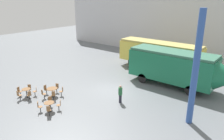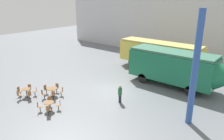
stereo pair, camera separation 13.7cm
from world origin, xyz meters
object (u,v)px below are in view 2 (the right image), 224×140
at_px(passenger_coach_vintage, 160,53).
at_px(cafe_table_near, 52,90).
at_px(cafe_table_mid, 49,104).
at_px(visitor_person, 120,93).
at_px(streamlined_locomotive, 179,67).
at_px(cafe_chair_0, 46,89).
at_px(cafe_table_far, 26,91).

relative_size(passenger_coach_vintage, cafe_table_near, 10.45).
distance_m(cafe_table_near, cafe_table_mid, 2.75).
height_order(cafe_table_mid, visitor_person, visitor_person).
xyz_separation_m(passenger_coach_vintage, cafe_table_near, (-3.92, -12.91, -1.49)).
height_order(streamlined_locomotive, cafe_table_mid, streamlined_locomotive).
distance_m(cafe_chair_0, visitor_person, 7.07).
xyz_separation_m(cafe_table_far, cafe_chair_0, (0.81, 1.47, -0.08)).
relative_size(streamlined_locomotive, cafe_table_near, 10.70).
bearing_deg(streamlined_locomotive, visitor_person, -110.79).
bearing_deg(passenger_coach_vintage, visitor_person, -80.75).
bearing_deg(passenger_coach_vintage, cafe_table_far, -111.08).
relative_size(passenger_coach_vintage, streamlined_locomotive, 0.98).
distance_m(passenger_coach_vintage, cafe_table_far, 15.58).
bearing_deg(cafe_table_far, cafe_chair_0, 61.18).
distance_m(streamlined_locomotive, visitor_person, 6.92).
xyz_separation_m(cafe_table_near, cafe_chair_0, (-0.85, -0.09, -0.11)).
height_order(cafe_chair_0, visitor_person, visitor_person).
bearing_deg(passenger_coach_vintage, cafe_chair_0, -110.14).
bearing_deg(streamlined_locomotive, cafe_table_near, -130.69).
bearing_deg(cafe_table_near, cafe_chair_0, -173.75).
bearing_deg(streamlined_locomotive, passenger_coach_vintage, 137.97).
height_order(cafe_table_mid, cafe_chair_0, cafe_chair_0).
bearing_deg(visitor_person, cafe_table_far, -148.24).
bearing_deg(passenger_coach_vintage, streamlined_locomotive, -42.03).
height_order(cafe_table_near, cafe_table_far, cafe_table_far).
height_order(passenger_coach_vintage, cafe_table_mid, passenger_coach_vintage).
distance_m(passenger_coach_vintage, streamlined_locomotive, 5.45).
bearing_deg(cafe_table_mid, passenger_coach_vintage, 82.86).
distance_m(cafe_table_far, visitor_person, 8.48).
relative_size(cafe_chair_0, visitor_person, 0.55).
bearing_deg(visitor_person, passenger_coach_vintage, 99.25).
xyz_separation_m(passenger_coach_vintage, streamlined_locomotive, (4.05, -3.65, -0.03)).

